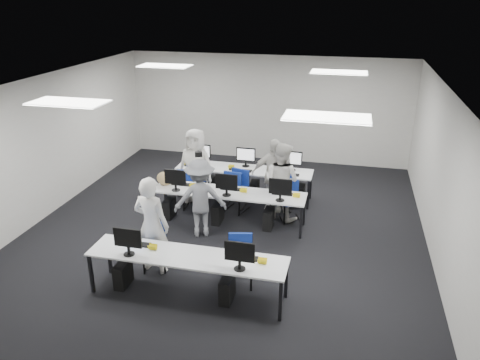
% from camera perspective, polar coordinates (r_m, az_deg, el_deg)
% --- Properties ---
extents(room, '(9.00, 9.02, 3.00)m').
position_cam_1_polar(room, '(9.25, -1.72, 2.44)').
color(room, black).
rests_on(room, ground).
extents(ceiling_panels, '(5.20, 4.60, 0.02)m').
position_cam_1_polar(ceiling_panels, '(8.87, -1.83, 11.52)').
color(ceiling_panels, white).
rests_on(ceiling_panels, room).
extents(desk_front, '(3.20, 0.70, 0.73)m').
position_cam_1_polar(desk_front, '(7.53, -6.48, -9.47)').
color(desk_front, silver).
rests_on(desk_front, ground).
extents(desk_mid, '(3.20, 0.70, 0.73)m').
position_cam_1_polar(desk_mid, '(9.73, -1.36, -1.72)').
color(desk_mid, silver).
rests_on(desk_mid, ground).
extents(desk_back, '(3.20, 0.70, 0.73)m').
position_cam_1_polar(desk_back, '(10.99, 0.50, 1.13)').
color(desk_back, silver).
rests_on(desk_back, ground).
extents(equipment_front, '(2.51, 0.41, 1.19)m').
position_cam_1_polar(equipment_front, '(7.75, -7.78, -11.37)').
color(equipment_front, '#0C349C').
rests_on(equipment_front, desk_front).
extents(equipment_mid, '(2.91, 0.41, 1.19)m').
position_cam_1_polar(equipment_mid, '(9.90, -2.44, -3.37)').
color(equipment_mid, white).
rests_on(equipment_mid, desk_mid).
extents(equipment_back, '(2.91, 0.41, 1.19)m').
position_cam_1_polar(equipment_back, '(11.09, 1.48, -0.48)').
color(equipment_back, white).
rests_on(equipment_back, desk_back).
extents(chair_0, '(0.50, 0.53, 0.81)m').
position_cam_1_polar(chair_0, '(8.53, -10.26, -8.95)').
color(chair_0, navy).
rests_on(chair_0, ground).
extents(chair_1, '(0.50, 0.53, 0.85)m').
position_cam_1_polar(chair_1, '(7.99, 0.01, -10.80)').
color(chair_1, navy).
rests_on(chair_1, ground).
extents(chair_2, '(0.49, 0.53, 0.94)m').
position_cam_1_polar(chair_2, '(10.69, -5.48, -1.82)').
color(chair_2, navy).
rests_on(chair_2, ground).
extents(chair_3, '(0.57, 0.60, 0.92)m').
position_cam_1_polar(chair_3, '(10.50, -0.44, -2.21)').
color(chair_3, navy).
rests_on(chair_3, ground).
extents(chair_4, '(0.55, 0.57, 0.84)m').
position_cam_1_polar(chair_4, '(10.12, 6.20, -3.47)').
color(chair_4, navy).
rests_on(chair_4, ground).
extents(chair_5, '(0.48, 0.51, 0.85)m').
position_cam_1_polar(chair_5, '(11.02, -6.42, -1.27)').
color(chair_5, navy).
rests_on(chair_5, ground).
extents(chair_6, '(0.49, 0.52, 0.90)m').
position_cam_1_polar(chair_6, '(10.70, -0.51, -1.76)').
color(chair_6, navy).
rests_on(chair_6, ground).
extents(chair_7, '(0.58, 0.61, 0.91)m').
position_cam_1_polar(chair_7, '(10.56, 4.90, -2.15)').
color(chair_7, navy).
rests_on(chair_7, ground).
extents(handbag, '(0.40, 0.29, 0.30)m').
position_cam_1_polar(handbag, '(10.13, -9.18, 0.16)').
color(handbag, '#9B8850').
rests_on(handbag, desk_mid).
extents(student_0, '(0.70, 0.51, 1.77)m').
position_cam_1_polar(student_0, '(8.17, -10.71, -5.43)').
color(student_0, beige).
rests_on(student_0, ground).
extents(student_1, '(1.01, 0.92, 1.69)m').
position_cam_1_polar(student_1, '(10.00, 5.07, -0.12)').
color(student_1, beige).
rests_on(student_1, ground).
extents(student_2, '(0.91, 0.65, 1.75)m').
position_cam_1_polar(student_2, '(10.78, -5.39, 1.71)').
color(student_2, beige).
rests_on(student_2, ground).
extents(student_3, '(1.01, 0.50, 1.66)m').
position_cam_1_polar(student_3, '(10.34, 4.08, 0.59)').
color(student_3, beige).
rests_on(student_3, ground).
extents(photographer, '(1.18, 0.92, 1.61)m').
position_cam_1_polar(photographer, '(9.27, -4.87, -2.21)').
color(photographer, slate).
rests_on(photographer, ground).
extents(dslr_camera, '(0.19, 0.22, 0.10)m').
position_cam_1_polar(dslr_camera, '(9.13, -5.08, 3.17)').
color(dslr_camera, black).
rests_on(dslr_camera, photographer).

